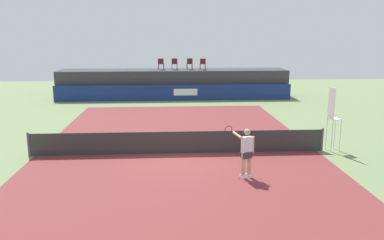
# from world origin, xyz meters

# --- Properties ---
(ground_plane) EXTENTS (48.00, 48.00, 0.00)m
(ground_plane) POSITION_xyz_m (0.00, 3.00, 0.00)
(ground_plane) COLOR #6B7F51
(court_inner) EXTENTS (12.00, 22.00, 0.00)m
(court_inner) POSITION_xyz_m (0.00, 0.00, 0.00)
(court_inner) COLOR maroon
(court_inner) RESTS_ON ground
(sponsor_wall) EXTENTS (18.00, 0.22, 1.20)m
(sponsor_wall) POSITION_xyz_m (0.00, 13.50, 0.60)
(sponsor_wall) COLOR navy
(sponsor_wall) RESTS_ON ground
(spectator_platform) EXTENTS (18.00, 2.80, 2.20)m
(spectator_platform) POSITION_xyz_m (0.00, 15.30, 1.10)
(spectator_platform) COLOR #38383D
(spectator_platform) RESTS_ON ground
(spectator_chair_far_left) EXTENTS (0.47, 0.47, 0.89)m
(spectator_chair_far_left) POSITION_xyz_m (-0.98, 15.30, 2.69)
(spectator_chair_far_left) COLOR #561919
(spectator_chair_far_left) RESTS_ON spectator_platform
(spectator_chair_left) EXTENTS (0.45, 0.45, 0.89)m
(spectator_chair_left) POSITION_xyz_m (0.09, 15.36, 2.69)
(spectator_chair_left) COLOR #561919
(spectator_chair_left) RESTS_ON spectator_platform
(spectator_chair_center) EXTENTS (0.46, 0.46, 0.89)m
(spectator_chair_center) POSITION_xyz_m (1.30, 15.31, 2.69)
(spectator_chair_center) COLOR #561919
(spectator_chair_center) RESTS_ON spectator_platform
(spectator_chair_right) EXTENTS (0.45, 0.45, 0.89)m
(spectator_chair_right) POSITION_xyz_m (2.33, 15.03, 2.69)
(spectator_chair_right) COLOR #561919
(spectator_chair_right) RESTS_ON spectator_platform
(umpire_chair) EXTENTS (0.52, 0.52, 2.76)m
(umpire_chair) POSITION_xyz_m (6.57, -0.02, 1.59)
(umpire_chair) COLOR white
(umpire_chair) RESTS_ON ground
(tennis_net) EXTENTS (12.40, 0.02, 0.95)m
(tennis_net) POSITION_xyz_m (0.00, 0.00, 0.47)
(tennis_net) COLOR #2D2D2D
(tennis_net) RESTS_ON ground
(net_post_near) EXTENTS (0.10, 0.10, 1.00)m
(net_post_near) POSITION_xyz_m (-6.20, 0.00, 0.50)
(net_post_near) COLOR #4C4C51
(net_post_near) RESTS_ON ground
(net_post_far) EXTENTS (0.10, 0.10, 1.00)m
(net_post_far) POSITION_xyz_m (6.20, 0.00, 0.50)
(net_post_far) COLOR #4C4C51
(net_post_far) RESTS_ON ground
(tennis_player) EXTENTS (0.94, 1.10, 1.77)m
(tennis_player) POSITION_xyz_m (2.28, -2.97, 0.96)
(tennis_player) COLOR white
(tennis_player) RESTS_ON court_inner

